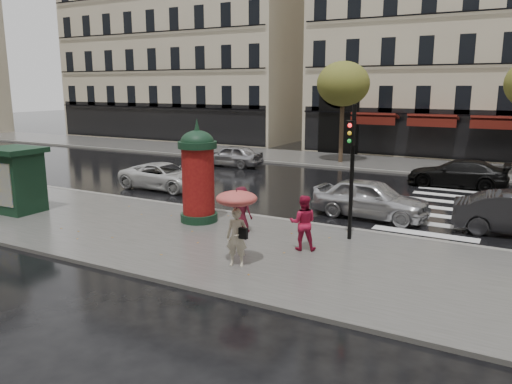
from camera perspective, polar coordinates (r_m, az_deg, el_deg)
The scene contains 19 objects.
ground at distance 16.95m, azimuth -4.39°, elevation -5.38°, with size 160.00×160.00×0.00m, color black.
near_sidewalk at distance 16.54m, azimuth -5.34°, elevation -5.63°, with size 90.00×7.00×0.12m, color #474744.
far_sidewalk at distance 34.08m, azimuth 13.35°, elevation 3.26°, with size 90.00×6.00×0.12m, color #474744.
near_kerb at distance 19.41m, azimuth 0.45°, elevation -2.88°, with size 90.00×0.25×0.14m, color slate.
far_kerb at distance 31.23m, azimuth 11.86°, elevation 2.57°, with size 90.00×0.25×0.14m, color slate.
zebra_crossing at distance 23.84m, azimuth 21.12°, elevation -1.04°, with size 3.60×11.75×0.01m, color silver.
bldg_far_corner at distance 44.06m, azimuth 26.23°, elevation 19.01°, with size 26.00×14.00×22.90m.
bldg_far_left at distance 53.73m, azimuth -6.92°, elevation 18.62°, with size 24.00×14.00×22.90m.
tree_far_left at distance 33.35m, azimuth 9.93°, elevation 12.03°, with size 3.40×3.40×6.64m.
woman_umbrella at distance 13.74m, azimuth -2.22°, elevation -2.69°, with size 1.15×1.15×2.20m.
woman_red at distance 15.31m, azimuth 5.39°, elevation -3.51°, with size 0.83×0.65×1.71m, color #A61436.
man_burgundy at distance 17.05m, azimuth -1.68°, elevation -2.03°, with size 0.78×0.51×1.60m, color #420D18.
morris_column at distance 18.41m, azimuth -6.65°, elevation 2.20°, with size 1.42×1.42×3.81m.
traffic_light at distance 16.16m, azimuth 10.85°, elevation 3.69°, with size 0.28×0.41×4.39m.
newsstand at distance 21.97m, azimuth -25.78°, elevation 1.34°, with size 2.17×1.83×2.57m.
car_silver at distance 19.93m, azimuth 12.97°, elevation -0.72°, with size 1.82×4.52×1.54m, color #B2B3B7.
car_white at distance 25.33m, azimuth -10.43°, elevation 1.79°, with size 2.15×4.67×1.30m, color silver.
car_black at distance 27.40m, azimuth 22.03°, elevation 1.99°, with size 1.97×4.84×1.40m, color black.
car_far_silver at distance 32.03m, azimuth -2.81°, elevation 4.17°, with size 1.63×4.06×1.38m, color #A1A1A5.
Camera 1 is at (8.90, -13.51, 5.06)m, focal length 35.00 mm.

